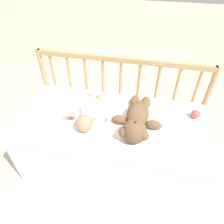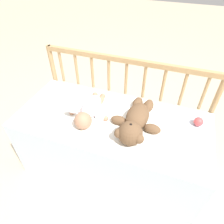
# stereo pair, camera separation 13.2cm
# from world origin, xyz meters

# --- Properties ---
(ground_plane) EXTENTS (12.00, 12.00, 0.00)m
(ground_plane) POSITION_xyz_m (0.00, 0.00, 0.00)
(ground_plane) COLOR #C6B293
(crib_mattress) EXTENTS (1.32, 0.60, 0.53)m
(crib_mattress) POSITION_xyz_m (0.00, 0.00, 0.27)
(crib_mattress) COLOR silver
(crib_mattress) RESTS_ON ground_plane
(crib_rail) EXTENTS (1.32, 0.04, 0.83)m
(crib_rail) POSITION_xyz_m (0.00, 0.32, 0.60)
(crib_rail) COLOR tan
(crib_rail) RESTS_ON ground_plane
(blanket) EXTENTS (0.86, 0.53, 0.01)m
(blanket) POSITION_xyz_m (0.02, 0.01, 0.53)
(blanket) COLOR white
(blanket) RESTS_ON crib_mattress
(teddy_bear) EXTENTS (0.33, 0.47, 0.15)m
(teddy_bear) POSITION_xyz_m (0.17, -0.03, 0.59)
(teddy_bear) COLOR brown
(teddy_bear) RESTS_ON crib_mattress
(baby) EXTENTS (0.28, 0.41, 0.11)m
(baby) POSITION_xyz_m (-0.16, -0.01, 0.58)
(baby) COLOR white
(baby) RESTS_ON crib_mattress
(toy_ball) EXTENTS (0.06, 0.06, 0.06)m
(toy_ball) POSITION_xyz_m (0.55, 0.14, 0.56)
(toy_ball) COLOR #DB4C4C
(toy_ball) RESTS_ON crib_mattress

